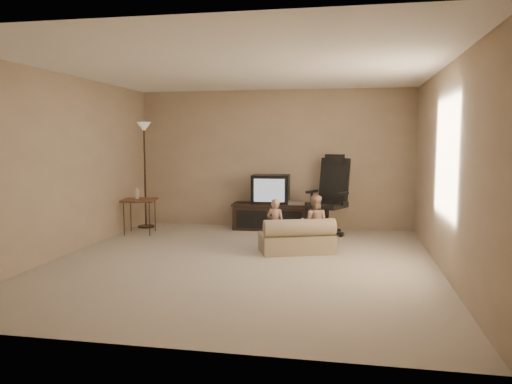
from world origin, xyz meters
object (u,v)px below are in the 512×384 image
side_table (139,200)px  child_sofa (297,239)px  toddler_left (276,224)px  toddler_right (314,223)px  tv_stand (271,207)px  office_chair (329,206)px  floor_lamp (144,151)px

side_table → child_sofa: bearing=-18.7°
toddler_left → toddler_right: 0.56m
toddler_left → toddler_right: bearing=-154.9°
child_sofa → toddler_right: 0.35m
side_table → toddler_right: bearing=-14.3°
tv_stand → office_chair: (1.05, -0.30, 0.08)m
office_chair → side_table: 3.24m
floor_lamp → office_chair: bearing=-1.2°
floor_lamp → toddler_left: size_ratio=2.53×
floor_lamp → toddler_right: size_ratio=2.35×
office_chair → toddler_right: bearing=-70.9°
child_sofa → toddler_left: toddler_left is taller
toddler_left → side_table: bearing=0.4°
side_table → floor_lamp: bearing=103.6°
tv_stand → toddler_right: tv_stand is taller
toddler_left → tv_stand: bearing=-59.6°
tv_stand → toddler_left: tv_stand is taller
side_table → toddler_left: 2.63m
office_chair → toddler_right: 1.31m
floor_lamp → child_sofa: (2.96, -1.55, -1.20)m
child_sofa → toddler_left: (-0.33, 0.11, 0.18)m
office_chair → side_table: (-3.19, -0.53, 0.09)m
floor_lamp → child_sofa: floor_lamp is taller
office_chair → child_sofa: office_chair is taller
toddler_left → child_sofa: bearing=179.9°
child_sofa → toddler_left: size_ratio=1.52×
toddler_right → toddler_left: bearing=5.9°
tv_stand → office_chair: bearing=-18.4°
toddler_right → tv_stand: bearing=-61.0°
floor_lamp → toddler_left: 3.16m
office_chair → floor_lamp: floor_lamp is taller
office_chair → floor_lamp: 3.46m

